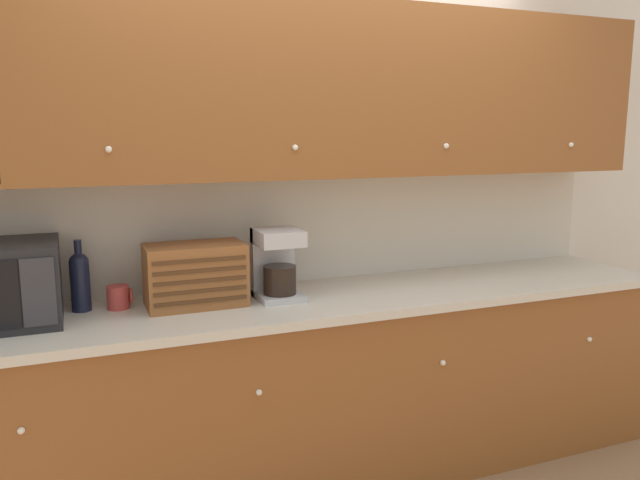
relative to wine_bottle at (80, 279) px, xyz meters
The scene contains 9 objects.
ground_plane 1.53m from the wine_bottle, ahead, with size 24.00×24.00×0.00m, color #896647.
wall_back 1.13m from the wine_bottle, 10.42° to the left, with size 5.92×0.06×2.60m.
counter_unit 1.25m from the wine_bottle, ahead, with size 3.54×0.67×0.92m.
backsplash_panel 1.11m from the wine_bottle, ahead, with size 3.52×0.01×0.55m.
upper_cabinets 1.49m from the wine_bottle, ahead, with size 3.52×0.39×0.80m.
wine_bottle is the anchor object (origin of this frame).
mug 0.18m from the wine_bottle, ahead, with size 0.11×0.09×0.10m.
bread_box 0.48m from the wine_bottle, 11.43° to the right, with size 0.43×0.25×0.28m.
coffee_maker 0.86m from the wine_bottle, ahead, with size 0.20×0.22×0.33m.
Camera 1 is at (-1.11, -2.96, 1.69)m, focal length 35.00 mm.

